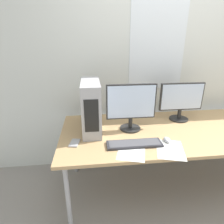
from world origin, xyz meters
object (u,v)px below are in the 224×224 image
at_px(monitor_right_near, 181,100).
at_px(keyboard, 134,144).
at_px(pc_tower, 91,106).
at_px(mouse, 167,140).
at_px(cell_phone, 75,143).
at_px(monitor_main, 131,105).

xyz_separation_m(monitor_right_near, keyboard, (-0.61, -0.47, -0.21)).
height_order(pc_tower, mouse, pc_tower).
bearing_deg(monitor_right_near, cell_phone, -160.76).
bearing_deg(monitor_right_near, mouse, -125.18).
relative_size(keyboard, cell_phone, 3.30).
bearing_deg(mouse, keyboard, -175.23).
bearing_deg(keyboard, pc_tower, 135.36).
bearing_deg(monitor_right_near, keyboard, -142.27).
bearing_deg(mouse, cell_phone, 175.68).
relative_size(pc_tower, monitor_right_near, 1.04).
height_order(monitor_right_near, cell_phone, monitor_right_near).
relative_size(pc_tower, monitor_main, 1.04).
height_order(monitor_main, monitor_right_near, monitor_main).
bearing_deg(monitor_main, keyboard, -95.26).
distance_m(mouse, cell_phone, 0.80).
xyz_separation_m(mouse, cell_phone, (-0.79, 0.06, -0.01)).
xyz_separation_m(monitor_main, keyboard, (-0.03, -0.30, -0.24)).
height_order(monitor_right_near, mouse, monitor_right_near).
distance_m(pc_tower, monitor_main, 0.38).
bearing_deg(mouse, monitor_main, 133.97).
distance_m(pc_tower, cell_phone, 0.38).
relative_size(monitor_right_near, keyboard, 1.01).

